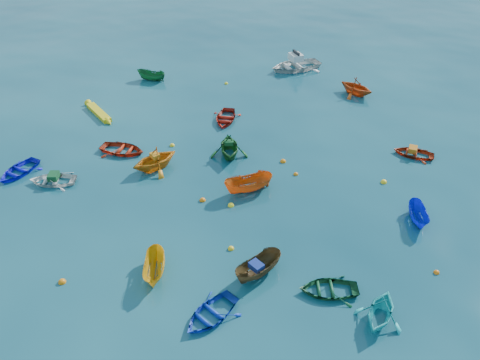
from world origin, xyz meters
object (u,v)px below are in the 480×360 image
Objects in this scene: kayak_yellow at (99,114)px; motorboat_white at (295,69)px; dinghy_blue_se at (211,316)px; dinghy_white_near at (54,182)px; dinghy_blue_sw at (19,173)px.

kayak_yellow is 0.86× the size of motorboat_white.
kayak_yellow is at bearing 159.64° from dinghy_blue_se.
dinghy_white_near reaches higher than kayak_yellow.
dinghy_white_near reaches higher than dinghy_blue_se.
dinghy_blue_sw reaches higher than dinghy_white_near.
dinghy_blue_sw is 8.47m from kayak_yellow.
motorboat_white is at bearing 119.84° from dinghy_blue_se.
dinghy_blue_sw reaches higher than kayak_yellow.
kayak_yellow is at bearing -83.54° from motorboat_white.
dinghy_blue_se is 0.69× the size of kayak_yellow.
motorboat_white reaches higher than dinghy_white_near.
motorboat_white is (8.30, 16.25, 0.00)m from kayak_yellow.
dinghy_blue_se is at bearing -35.54° from motorboat_white.
motorboat_white is (6.53, 24.53, 0.00)m from dinghy_blue_sw.
dinghy_white_near is at bearing 178.30° from dinghy_blue_se.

